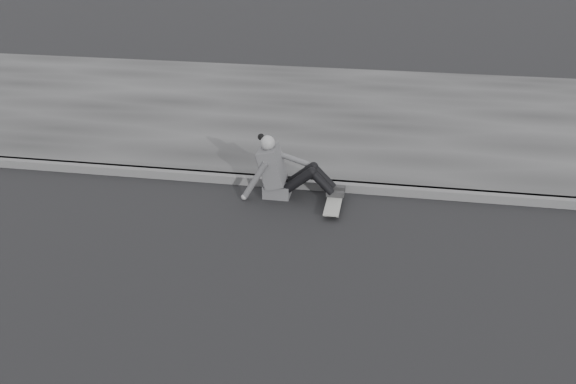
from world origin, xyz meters
TOP-DOWN VIEW (x-y plane):
  - ground at (0.00, 0.00)m, footprint 80.00×80.00m
  - curb at (0.00, 2.58)m, footprint 24.00×0.16m
  - sidewalk at (0.00, 5.60)m, footprint 24.00×6.00m
  - skateboard at (-2.57, 2.03)m, footprint 0.20×0.78m
  - seated_woman at (-3.30, 2.28)m, footprint 1.38×0.46m

SIDE VIEW (x-z plane):
  - ground at x=0.00m, z-range 0.00..0.00m
  - curb at x=0.00m, z-range 0.00..0.12m
  - sidewalk at x=0.00m, z-range 0.00..0.12m
  - skateboard at x=-2.57m, z-range 0.03..0.12m
  - seated_woman at x=-3.30m, z-range -0.08..0.80m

